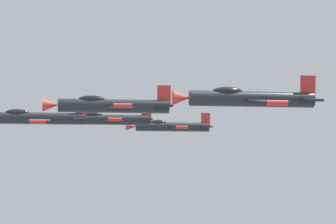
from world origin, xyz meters
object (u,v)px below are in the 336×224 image
(airplane_right_inner, at_px, (107,119))
(airplane_right_outer, at_px, (171,127))
(airplane_lead, at_px, (35,118))
(airplane_left_outer, at_px, (250,99))
(airplane_left_inner, at_px, (112,106))

(airplane_right_inner, xyz_separation_m, airplane_right_outer, (7.25, -8.07, -0.14))
(airplane_right_inner, bearing_deg, airplane_right_outer, -48.06)
(airplane_lead, distance_m, airplane_left_outer, 23.14)
(airplane_lead, relative_size, airplane_right_inner, 1.00)
(airplane_right_inner, bearing_deg, airplane_left_inner, 178.68)
(airplane_left_outer, bearing_deg, airplane_right_inner, 18.95)
(airplane_left_inner, bearing_deg, airplane_right_inner, -1.32)
(airplane_left_inner, bearing_deg, airplane_lead, 37.91)
(airplane_lead, bearing_deg, airplane_left_inner, -142.09)
(airplane_right_outer, bearing_deg, airplane_right_inner, 131.94)
(airplane_left_inner, xyz_separation_m, airplane_left_outer, (-8.02, -9.38, -0.23))
(airplane_left_inner, distance_m, airplane_right_inner, 18.11)
(airplane_left_inner, relative_size, airplane_left_outer, 1.00)
(airplane_lead, relative_size, airplane_left_outer, 1.00)
(airplane_lead, bearing_deg, airplane_right_outer, -42.23)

